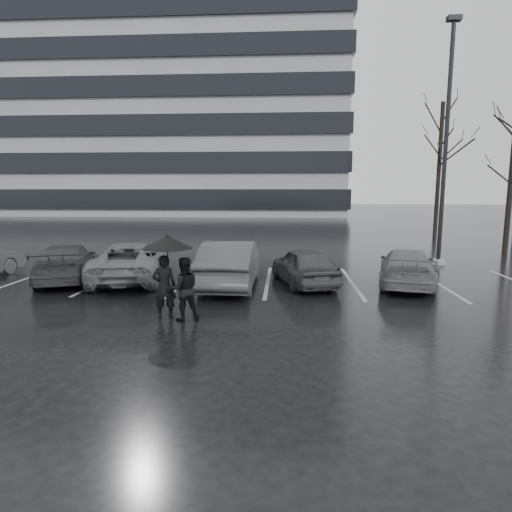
{
  "coord_description": "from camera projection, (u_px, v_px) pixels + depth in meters",
  "views": [
    {
      "loc": [
        1.12,
        -11.58,
        3.06
      ],
      "look_at": [
        0.3,
        1.0,
        1.1
      ],
      "focal_mm": 30.0,
      "sensor_mm": 36.0,
      "label": 1
    }
  ],
  "objects": [
    {
      "name": "tree_north",
      "position": [
        439.0,
        171.0,
        27.36
      ],
      "size": [
        0.26,
        0.26,
        8.5
      ],
      "primitive_type": "cylinder",
      "color": "black",
      "rests_on": "ground"
    },
    {
      "name": "pedestrian_right",
      "position": [
        184.0,
        289.0,
        10.04
      ],
      "size": [
        0.89,
        0.8,
        1.51
      ],
      "primitive_type": "imported",
      "rotation": [
        0.0,
        0.0,
        3.52
      ],
      "color": "black",
      "rests_on": "ground"
    },
    {
      "name": "lamp_post",
      "position": [
        445.0,
        156.0,
        17.05
      ],
      "size": [
        0.53,
        0.53,
        9.6
      ],
      "rotation": [
        0.0,
        0.0,
        0.19
      ],
      "color": "#97979A",
      "rests_on": "ground"
    },
    {
      "name": "car_west_a",
      "position": [
        231.0,
        264.0,
        13.56
      ],
      "size": [
        1.59,
        4.5,
        1.48
      ],
      "primitive_type": "imported",
      "rotation": [
        0.0,
        0.0,
        3.14
      ],
      "color": "#28292B",
      "rests_on": "ground"
    },
    {
      "name": "car_west_c",
      "position": [
        67.0,
        263.0,
        14.44
      ],
      "size": [
        3.05,
        4.62,
        1.24
      ],
      "primitive_type": "imported",
      "rotation": [
        0.0,
        0.0,
        3.48
      ],
      "color": "black",
      "rests_on": "ground"
    },
    {
      "name": "stall_stripes",
      "position": [
        227.0,
        281.0,
        14.48
      ],
      "size": [
        19.72,
        5.0,
        0.0
      ],
      "color": "#9F9FA2",
      "rests_on": "ground"
    },
    {
      "name": "ground",
      "position": [
        243.0,
        300.0,
        11.96
      ],
      "size": [
        160.0,
        160.0,
        0.0
      ],
      "primitive_type": "plane",
      "color": "black",
      "rests_on": "ground"
    },
    {
      "name": "tree_east",
      "position": [
        512.0,
        170.0,
        20.43
      ],
      "size": [
        0.26,
        0.26,
        8.0
      ],
      "primitive_type": "cylinder",
      "color": "black",
      "rests_on": "ground"
    },
    {
      "name": "office_building",
      "position": [
        116.0,
        106.0,
        58.5
      ],
      "size": [
        61.0,
        26.0,
        29.0
      ],
      "color": "#97979A",
      "rests_on": "ground"
    },
    {
      "name": "car_east",
      "position": [
        407.0,
        267.0,
        13.74
      ],
      "size": [
        2.59,
        4.36,
        1.19
      ],
      "primitive_type": "imported",
      "rotation": [
        0.0,
        0.0,
        2.9
      ],
      "color": "#4B4B4E",
      "rests_on": "ground"
    },
    {
      "name": "car_west_b",
      "position": [
        132.0,
        261.0,
        14.48
      ],
      "size": [
        3.0,
        5.04,
        1.31
      ],
      "primitive_type": "imported",
      "rotation": [
        0.0,
        0.0,
        3.32
      ],
      "color": "#4B4B4E",
      "rests_on": "ground"
    },
    {
      "name": "pedestrian_left",
      "position": [
        164.0,
        287.0,
        10.2
      ],
      "size": [
        0.63,
        0.48,
        1.54
      ],
      "primitive_type": "imported",
      "rotation": [
        0.0,
        0.0,
        3.36
      ],
      "color": "black",
      "rests_on": "ground"
    },
    {
      "name": "umbrella",
      "position": [
        167.0,
        242.0,
        9.98
      ],
      "size": [
        1.2,
        1.2,
        2.03
      ],
      "color": "black",
      "rests_on": "ground"
    },
    {
      "name": "car_main",
      "position": [
        304.0,
        266.0,
        13.86
      ],
      "size": [
        2.36,
        3.87,
        1.23
      ],
      "primitive_type": "imported",
      "rotation": [
        0.0,
        0.0,
        3.41
      ],
      "color": "black",
      "rests_on": "ground"
    }
  ]
}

